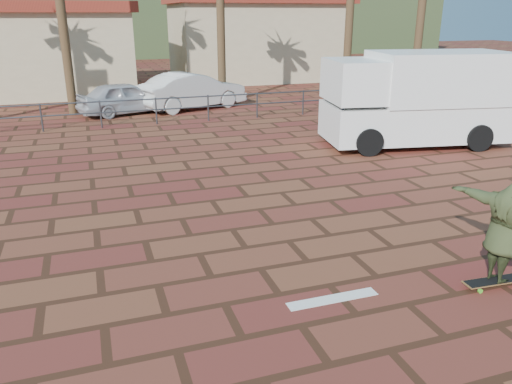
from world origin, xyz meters
TOP-DOWN VIEW (x-y plane):
  - ground at (0.00, 0.00)m, footprint 120.00×120.00m
  - paint_stripe at (0.70, -1.20)m, footprint 1.40×0.22m
  - guardrail at (0.00, 12.00)m, footprint 24.06×0.06m
  - building_west at (-6.00, 22.00)m, footprint 12.60×7.60m
  - building_east at (8.00, 24.00)m, footprint 10.60×6.60m
  - hill_front at (0.00, 50.00)m, footprint 70.00×18.00m
  - longboard at (3.25, -1.67)m, footprint 1.12×0.31m
  - skateboarder at (3.25, -1.67)m, footprint 0.90×2.01m
  - campervan at (7.30, 6.29)m, footprint 5.82×3.20m
  - car_silver at (-0.89, 14.52)m, footprint 4.18×2.69m
  - car_white at (1.98, 14.81)m, footprint 5.02×3.16m
  - street_sign at (8.86, 11.08)m, footprint 0.47×0.18m

SIDE VIEW (x-z plane):
  - ground at x=0.00m, z-range 0.00..0.00m
  - paint_stripe at x=0.70m, z-range 0.00..0.01m
  - longboard at x=3.25m, z-range 0.03..0.14m
  - car_silver at x=-0.89m, z-range 0.00..1.33m
  - guardrail at x=0.00m, z-range 0.18..1.18m
  - car_white at x=1.98m, z-range 0.00..1.56m
  - skateboarder at x=3.25m, z-range 0.11..1.69m
  - campervan at x=7.30m, z-range 0.07..2.93m
  - street_sign at x=8.86m, z-range 0.47..2.81m
  - building_west at x=-6.00m, z-range 0.03..4.53m
  - building_east at x=8.00m, z-range 0.04..5.04m
  - hill_front at x=0.00m, z-range 0.00..6.00m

